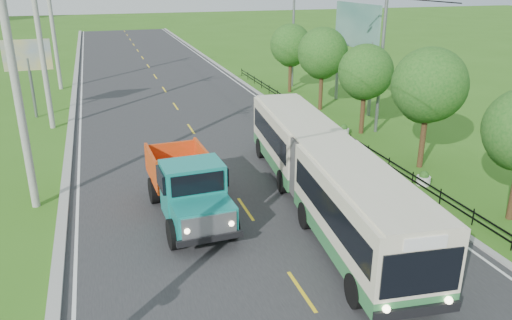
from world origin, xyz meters
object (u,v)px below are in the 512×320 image
pole_mid (42,46)px  planter_near (424,179)px  tree_third (428,89)px  planter_mid (344,130)px  streetlight_mid (380,52)px  pole_far (53,27)px  billboard_left (28,60)px  planter_far (294,100)px  pole_near (17,87)px  bus (323,168)px  dump_truck (188,183)px  billboard_right (356,32)px  tree_fourth (365,74)px  streetlight_far (292,28)px  tree_back (291,47)px  tree_fifth (322,55)px

pole_mid → planter_near: size_ratio=14.93×
tree_third → planter_mid: tree_third is taller
streetlight_mid → pole_far: bearing=134.9°
pole_mid → billboard_left: (-1.24, 3.00, -1.23)m
planter_far → pole_far: bearing=146.9°
pole_near → pole_far: size_ratio=1.00×
bus → billboard_left: bearing=129.5°
pole_near → dump_truck: size_ratio=1.57×
billboard_left → streetlight_mid: bearing=-26.4°
planter_near → pole_near: bearing=169.9°
dump_truck → bus: bearing=-12.5°
dump_truck → streetlight_mid: bearing=28.9°
tree_third → planter_far: size_ratio=8.96×
pole_near → planter_near: 17.79m
billboard_right → bus: bearing=-121.9°
tree_fourth → bus: size_ratio=0.34×
streetlight_far → billboard_left: bearing=-168.8°
pole_far → tree_fourth: 26.20m
tree_third → billboard_right: billboard_right is taller
pole_near → pole_far: 24.00m
planter_near → pole_far: bearing=122.0°
pole_near → planter_mid: 18.23m
pole_near → billboard_right: (20.56, 11.00, 0.25)m
tree_back → streetlight_mid: (0.79, -12.14, 1.25)m
billboard_left → dump_truck: 19.49m
tree_third → bus: (-6.84, -3.04, -2.18)m
planter_mid → pole_far: bearing=131.6°
planter_mid → bus: bus is taller
tree_fifth → streetlight_mid: bearing=-82.7°
pole_mid → tree_back: pole_mid is taller
planter_near → tree_third: bearing=59.6°
tree_fifth → bus: (-6.84, -15.04, -2.04)m
pole_near → tree_fourth: bearing=15.8°
streetlight_mid → dump_truck: size_ratio=1.42×
tree_fourth → dump_truck: 14.80m
streetlight_far → planter_far: 7.84m
streetlight_far → billboard_left: streetlight_far is taller
pole_far → tree_back: bearing=-20.7°
tree_back → bus: 22.20m
pole_near → billboard_right: size_ratio=1.37×
pole_near → streetlight_far: pole_near is taller
tree_fourth → billboard_left: 21.72m
planter_near → bus: bearing=-170.8°
tree_fourth → planter_near: bearing=-98.8°
dump_truck → tree_fourth: bearing=30.9°
billboard_right → streetlight_mid: bearing=-105.4°
planter_mid → billboard_right: 8.68m
streetlight_far → bus: streetlight_far is taller
tree_fourth → streetlight_mid: 1.54m
planter_near → planter_mid: size_ratio=1.00×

